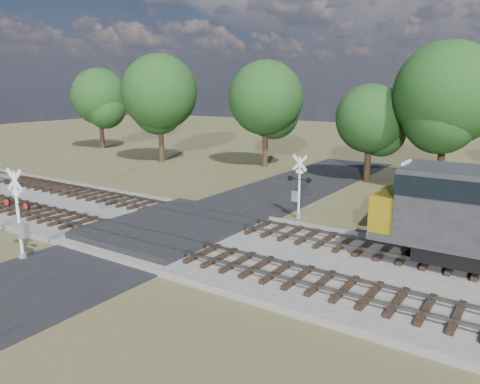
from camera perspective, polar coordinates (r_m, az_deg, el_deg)
The scene contains 10 objects.
ground at distance 26.14m, azimuth -8.77°, elevation -5.23°, with size 160.00×160.00×0.00m, color #494E2A.
ballast_bed at distance 21.45m, azimuth 12.59°, elevation -9.09°, with size 140.00×10.00×0.30m, color gray.
road at distance 26.13m, azimuth -8.77°, elevation -5.15°, with size 7.00×60.00×0.08m, color black.
crossing_panel at distance 26.39m, azimuth -8.06°, elevation -4.31°, with size 7.00×9.00×0.62m, color #262628.
track_near at distance 22.62m, azimuth -6.36°, elevation -6.96°, with size 140.00×2.60×0.33m.
track_far at distance 26.43m, azimuth 0.64°, elevation -3.93°, with size 140.00×2.60×0.33m.
crossing_signal_near at distance 24.06m, azimuth -25.20°, elevation -3.41°, with size 1.77×0.39×4.38m.
crossing_signal_far at distance 28.97m, azimuth 7.07°, elevation 0.01°, with size 1.60×0.35×3.97m.
equipment_shed at distance 28.11m, azimuth 23.38°, elevation -1.46°, with size 5.26×5.26×3.17m.
treeline at distance 41.85m, azimuth 12.95°, elevation 10.59°, with size 84.45×11.62×11.40m.
Camera 1 is at (16.96, -18.17, 8.08)m, focal length 35.00 mm.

